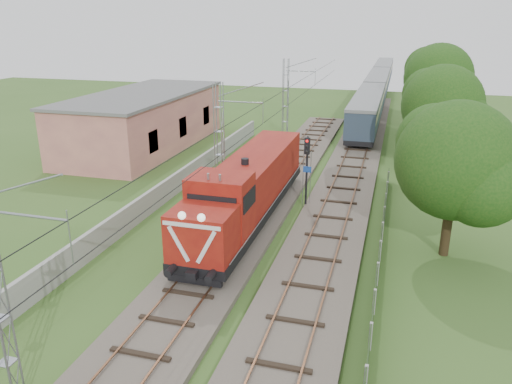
% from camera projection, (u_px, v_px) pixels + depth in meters
% --- Properties ---
extents(ground, '(140.00, 140.00, 0.00)m').
position_uv_depth(ground, '(194.00, 293.00, 22.81)').
color(ground, '#355720').
rests_on(ground, ground).
extents(track_main, '(4.20, 70.00, 0.45)m').
position_uv_depth(track_main, '(240.00, 230.00, 29.10)').
color(track_main, '#6B6054').
rests_on(track_main, ground).
extents(track_side, '(4.20, 80.00, 0.45)m').
position_uv_depth(track_side, '(350.00, 173.00, 39.61)').
color(track_side, '#6B6054').
rests_on(track_side, ground).
extents(catenary, '(3.31, 70.00, 8.00)m').
position_uv_depth(catenary, '(220.00, 143.00, 33.12)').
color(catenary, gray).
rests_on(catenary, ground).
extents(boundary_wall, '(0.25, 40.00, 1.50)m').
position_uv_depth(boundary_wall, '(174.00, 185.00, 35.13)').
color(boundary_wall, '#9E9E99').
rests_on(boundary_wall, ground).
extents(station_building, '(8.40, 20.40, 5.22)m').
position_uv_depth(station_building, '(144.00, 120.00, 47.59)').
color(station_building, tan).
rests_on(station_building, ground).
extents(fence, '(0.12, 32.00, 1.20)m').
position_uv_depth(fence, '(377.00, 274.00, 23.27)').
color(fence, black).
rests_on(fence, ground).
extents(locomotive, '(3.03, 17.30, 4.39)m').
position_uv_depth(locomotive, '(248.00, 188.00, 29.80)').
color(locomotive, black).
rests_on(locomotive, ground).
extents(coach_rake, '(2.89, 64.47, 3.34)m').
position_uv_depth(coach_rake, '(378.00, 84.00, 74.66)').
color(coach_rake, black).
rests_on(coach_rake, ground).
extents(signal_post, '(0.53, 0.42, 4.84)m').
position_uv_depth(signal_post, '(307.00, 160.00, 31.76)').
color(signal_post, black).
rests_on(signal_post, ground).
extents(tree_a, '(6.32, 6.02, 8.19)m').
position_uv_depth(tree_a, '(458.00, 162.00, 24.81)').
color(tree_a, '#362A16').
rests_on(tree_a, ground).
extents(tree_b, '(6.61, 6.30, 8.57)m').
position_uv_depth(tree_b, '(443.00, 106.00, 38.97)').
color(tree_b, '#362A16').
rests_on(tree_b, ground).
extents(tree_c, '(6.14, 5.85, 7.97)m').
position_uv_depth(tree_c, '(438.00, 102.00, 43.25)').
color(tree_c, '#362A16').
rests_on(tree_c, ground).
extents(tree_d, '(7.34, 6.99, 9.51)m').
position_uv_depth(tree_d, '(439.00, 78.00, 51.48)').
color(tree_d, '#362A16').
rests_on(tree_d, ground).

